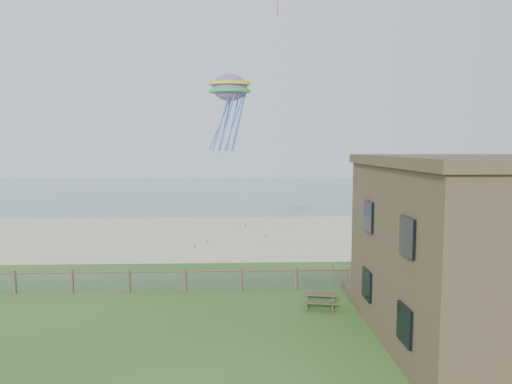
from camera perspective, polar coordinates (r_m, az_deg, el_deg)
ground at (r=19.66m, az=-1.80°, el=-17.54°), size 160.00×160.00×0.00m
sand_beach at (r=40.82m, az=-2.05°, el=-5.32°), size 72.00×20.00×0.02m
ocean at (r=84.44m, az=-2.16°, el=0.33°), size 160.00×68.00×0.02m
chainlink_fence at (r=25.13m, az=-1.92°, el=-11.01°), size 36.20×0.20×1.25m
motel_deck at (r=27.58m, az=26.77°, el=-10.75°), size 15.00×2.00×0.50m
picnic_table at (r=22.76m, az=7.94°, el=-13.43°), size 1.73×1.42×0.66m
octopus_kite at (r=33.81m, az=-3.28°, el=10.25°), size 3.50×2.93×6.18m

